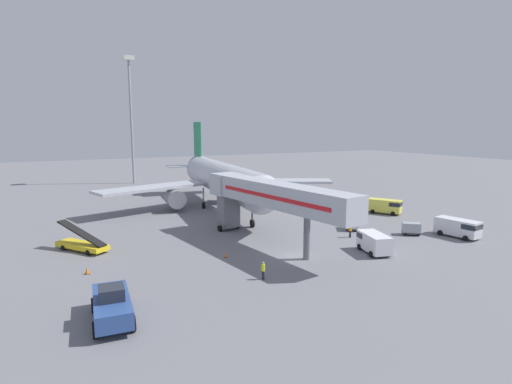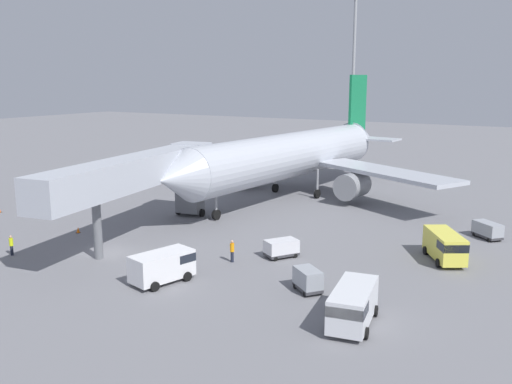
{
  "view_description": "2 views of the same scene",
  "coord_description": "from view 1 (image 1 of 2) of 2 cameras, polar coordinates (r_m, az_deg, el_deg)",
  "views": [
    {
      "loc": [
        -23.39,
        -35.87,
        13.8
      ],
      "look_at": [
        2.98,
        15.36,
        4.6
      ],
      "focal_mm": 28.76,
      "sensor_mm": 36.0,
      "label": 1
    },
    {
      "loc": [
        32.7,
        -31.86,
        14.16
      ],
      "look_at": [
        3.11,
        18.91,
        2.15
      ],
      "focal_mm": 38.88,
      "sensor_mm": 36.0,
      "label": 2
    }
  ],
  "objects": [
    {
      "name": "service_van_near_right",
      "position": [
        68.76,
        17.56,
        -1.83
      ],
      "size": [
        4.26,
        5.36,
        2.29
      ],
      "color": "#E5DB4C",
      "rests_on": "ground"
    },
    {
      "name": "airplane_at_gate",
      "position": [
        69.79,
        -4.8,
        1.84
      ],
      "size": [
        41.67,
        44.53,
        14.75
      ],
      "color": "#B7BCC6",
      "rests_on": "ground"
    },
    {
      "name": "apron_light_mast",
      "position": [
        105.01,
        -17.09,
        12.33
      ],
      "size": [
        2.4,
        2.4,
        30.29
      ],
      "color": "#93969B",
      "rests_on": "ground"
    },
    {
      "name": "ground_crew_worker_midground",
      "position": [
        38.0,
        1.01,
        -10.8
      ],
      "size": [
        0.39,
        0.39,
        1.67
      ],
      "color": "#1E2333",
      "rests_on": "ground"
    },
    {
      "name": "baggage_cart_outer_left",
      "position": [
        76.28,
        14.09,
        -0.99
      ],
      "size": [
        2.93,
        2.82,
        1.49
      ],
      "color": "#38383D",
      "rests_on": "ground"
    },
    {
      "name": "safety_cone_alpha",
      "position": [
        42.61,
        -22.45,
        -10.07
      ],
      "size": [
        0.43,
        0.43,
        0.66
      ],
      "color": "black",
      "rests_on": "ground"
    },
    {
      "name": "service_van_far_center",
      "position": [
        47.4,
        16.03,
        -6.66
      ],
      "size": [
        3.18,
        4.86,
        2.17
      ],
      "color": "white",
      "rests_on": "ground"
    },
    {
      "name": "ground_plane",
      "position": [
        45.0,
        5.65,
        -8.83
      ],
      "size": [
        300.0,
        300.0,
        0.0
      ],
      "primitive_type": "plane",
      "color": "slate"
    },
    {
      "name": "baggage_cart_mid_right",
      "position": [
        57.09,
        13.14,
        -4.33
      ],
      "size": [
        2.67,
        2.99,
        1.43
      ],
      "color": "#38383D",
      "rests_on": "ground"
    },
    {
      "name": "baggage_cart_rear_right",
      "position": [
        56.55,
        20.77,
        -4.74
      ],
      "size": [
        2.53,
        2.39,
        1.59
      ],
      "color": "#38383D",
      "rests_on": "ground"
    },
    {
      "name": "pushback_tug",
      "position": [
        31.98,
        -19.42,
        -14.57
      ],
      "size": [
        3.16,
        6.51,
        2.71
      ],
      "color": "#2D4C8E",
      "rests_on": "ground"
    },
    {
      "name": "jet_bridge",
      "position": [
        47.67,
        1.62,
        -0.53
      ],
      "size": [
        6.74,
        24.19,
        7.64
      ],
      "color": "#B2B7C1",
      "rests_on": "ground"
    },
    {
      "name": "service_van_near_center",
      "position": [
        57.75,
        26.36,
        -4.4
      ],
      "size": [
        2.98,
        5.5,
        2.27
      ],
      "color": "silver",
      "rests_on": "ground"
    },
    {
      "name": "belt_loader_truck",
      "position": [
        50.38,
        -23.02,
        -6.66
      ],
      "size": [
        5.46,
        6.5,
        3.16
      ],
      "color": "yellow",
      "rests_on": "ground"
    },
    {
      "name": "safety_cone_bravo",
      "position": [
        44.37,
        -4.24,
        -8.7
      ],
      "size": [
        0.37,
        0.37,
        0.57
      ],
      "color": "black",
      "rests_on": "ground"
    },
    {
      "name": "ground_crew_worker_foreground",
      "position": [
        53.05,
        12.98,
        -5.19
      ],
      "size": [
        0.42,
        0.42,
        1.79
      ],
      "color": "#1E2333",
      "rests_on": "ground"
    }
  ]
}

